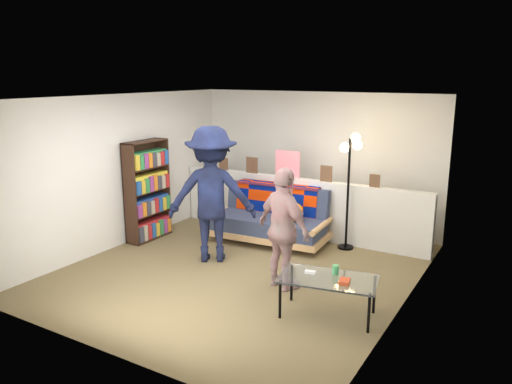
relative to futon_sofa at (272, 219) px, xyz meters
The scene contains 10 objects.
ground 1.37m from the futon_sofa, 79.86° to the right, with size 5.00×5.00×0.00m, color brown.
room_shell 1.55m from the futon_sofa, 74.29° to the right, with size 4.60×5.05×2.45m.
half_wall_ledge 0.57m from the futon_sofa, 65.40° to the left, with size 4.45×0.15×1.00m, color silver.
ledge_decor 0.93m from the futon_sofa, 89.38° to the left, with size 2.97×0.02×0.45m.
futon_sofa is the anchor object (origin of this frame).
bookshelf 2.09m from the futon_sofa, 153.99° to the right, with size 0.27×0.82×1.65m.
coffee_table 2.66m from the futon_sofa, 47.04° to the right, with size 1.19×0.80×0.57m.
floor_lamp 1.54m from the futon_sofa, 15.73° to the left, with size 0.39×0.33×1.82m.
person_left 1.35m from the futon_sofa, 107.74° to the right, with size 1.28×0.74×1.99m, color black.
person_right 1.87m from the futon_sofa, 56.40° to the right, with size 0.92×0.38×1.58m, color pink.
Camera 1 is at (3.54, -5.58, 2.71)m, focal length 35.00 mm.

